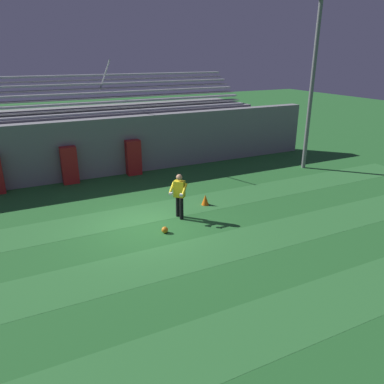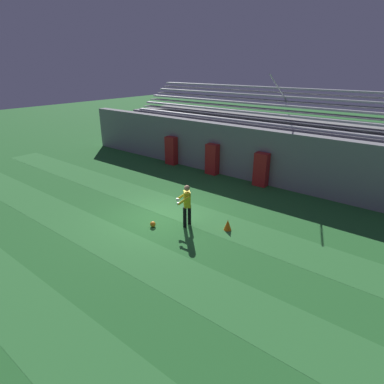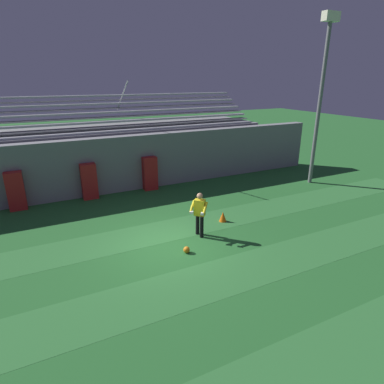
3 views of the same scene
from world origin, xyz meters
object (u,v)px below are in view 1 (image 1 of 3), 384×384
object	(u,v)px
padding_pillar_gate_left	(69,165)
goalkeeper	(179,193)
soccer_ball	(165,230)
floodlight_pole	(315,61)
traffic_cone	(205,200)
padding_pillar_gate_right	(133,158)

from	to	relation	value
padding_pillar_gate_left	goalkeeper	world-z (taller)	padding_pillar_gate_left
padding_pillar_gate_left	soccer_ball	distance (m)	7.01
floodlight_pole	padding_pillar_gate_left	bearing A→B (deg)	166.11
soccer_ball	traffic_cone	world-z (taller)	traffic_cone
floodlight_pole	soccer_ball	world-z (taller)	floodlight_pole
floodlight_pole	traffic_cone	distance (m)	9.03
padding_pillar_gate_left	floodlight_pole	xyz separation A→B (m)	(11.43, -2.83, 4.46)
soccer_ball	traffic_cone	bearing A→B (deg)	33.67
goalkeeper	soccer_ball	bearing A→B (deg)	-136.65
padding_pillar_gate_right	padding_pillar_gate_left	bearing A→B (deg)	180.00
padding_pillar_gate_right	goalkeeper	world-z (taller)	padding_pillar_gate_right
soccer_ball	goalkeeper	bearing A→B (deg)	43.35
padding_pillar_gate_left	padding_pillar_gate_right	size ratio (longest dim) A/B	1.00
padding_pillar_gate_left	goalkeeper	bearing A→B (deg)	-63.39
padding_pillar_gate_left	traffic_cone	size ratio (longest dim) A/B	4.10
goalkeeper	floodlight_pole	bearing A→B (deg)	19.19
floodlight_pole	soccer_ball	distance (m)	11.49
padding_pillar_gate_left	padding_pillar_gate_right	bearing A→B (deg)	0.00
padding_pillar_gate_right	goalkeeper	xyz separation A→B (m)	(-0.15, -5.79, 0.09)
padding_pillar_gate_left	soccer_ball	xyz separation A→B (m)	(1.95, -6.69, -0.75)
floodlight_pole	traffic_cone	world-z (taller)	floodlight_pole
padding_pillar_gate_left	goalkeeper	distance (m)	6.48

